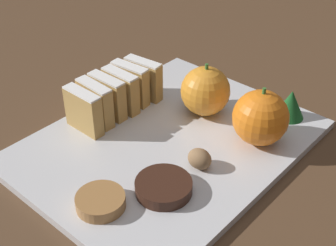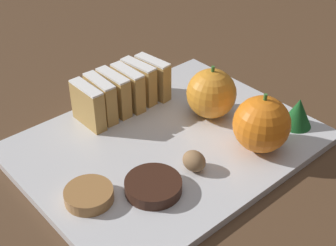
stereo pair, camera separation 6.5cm
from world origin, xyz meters
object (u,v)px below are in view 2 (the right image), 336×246
(orange_near, at_px, (262,124))
(walnut, at_px, (194,161))
(chocolate_cookie, at_px, (153,186))
(orange_far, at_px, (211,94))

(orange_near, distance_m, walnut, 0.11)
(orange_near, height_order, chocolate_cookie, orange_near)
(orange_near, xyz_separation_m, walnut, (-0.03, -0.10, -0.03))
(orange_far, xyz_separation_m, chocolate_cookie, (0.07, -0.18, -0.03))
(orange_near, height_order, orange_far, orange_near)
(orange_far, bearing_deg, walnut, -55.01)
(orange_far, relative_size, chocolate_cookie, 1.17)
(orange_near, distance_m, chocolate_cookie, 0.17)
(chocolate_cookie, bearing_deg, orange_far, 112.47)
(walnut, distance_m, chocolate_cookie, 0.07)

